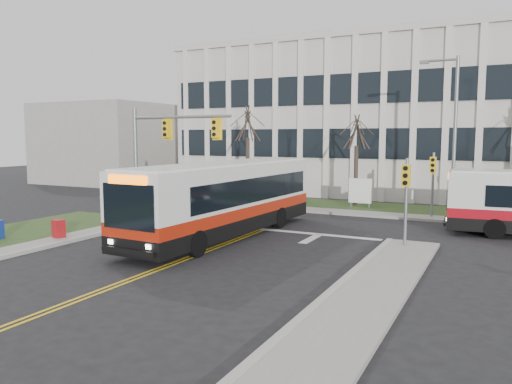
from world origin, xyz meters
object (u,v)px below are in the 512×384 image
(streetlight, at_px, (452,128))
(newspaper_box_red, at_px, (59,230))
(directory_sign, at_px, (360,191))
(bus_main, at_px, (225,200))

(streetlight, relative_size, newspaper_box_red, 9.68)
(directory_sign, distance_m, newspaper_box_red, 18.60)
(streetlight, height_order, newspaper_box_red, streetlight)
(bus_main, bearing_deg, newspaper_box_red, -143.60)
(directory_sign, relative_size, newspaper_box_red, 2.11)
(streetlight, height_order, bus_main, streetlight)
(streetlight, height_order, directory_sign, streetlight)
(newspaper_box_red, bearing_deg, bus_main, 51.21)
(bus_main, bearing_deg, directory_sign, 76.44)
(streetlight, bearing_deg, directory_sign, 166.77)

